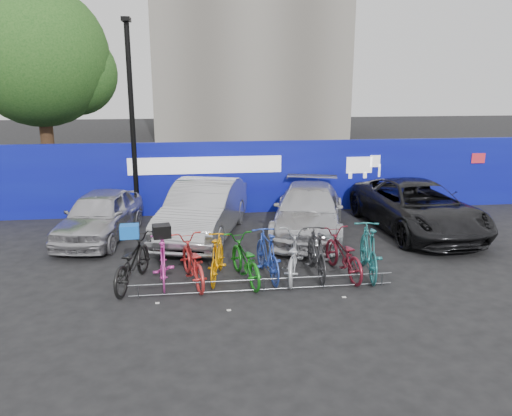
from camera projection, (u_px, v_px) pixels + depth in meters
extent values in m
plane|color=black|center=(260.00, 281.00, 11.13)|extent=(100.00, 100.00, 0.00)
cube|color=#0A0D8E|center=(236.00, 177.00, 16.60)|extent=(22.00, 0.15, 2.40)
cube|color=white|center=(206.00, 165.00, 16.27)|extent=(5.00, 0.02, 0.55)
cube|color=white|center=(359.00, 165.00, 16.93)|extent=(1.20, 0.02, 0.90)
cube|color=red|center=(478.00, 158.00, 17.41)|extent=(0.50, 0.02, 0.35)
cylinder|color=#382314|center=(48.00, 142.00, 19.39)|extent=(0.50, 0.50, 4.00)
sphere|color=#184616|center=(39.00, 57.00, 18.59)|extent=(5.20, 5.20, 5.20)
sphere|color=#184616|center=(75.00, 73.00, 19.18)|extent=(3.20, 3.20, 3.20)
cylinder|color=black|center=(133.00, 126.00, 15.18)|extent=(0.16, 0.16, 6.00)
cube|color=black|center=(126.00, 19.00, 14.43)|extent=(0.25, 0.50, 0.12)
cylinder|color=#595B60|center=(264.00, 279.00, 10.48)|extent=(5.60, 0.03, 0.03)
cylinder|color=#595B60|center=(264.00, 289.00, 10.54)|extent=(5.60, 0.03, 0.03)
cylinder|color=#595B60|center=(138.00, 292.00, 10.20)|extent=(0.03, 0.03, 0.28)
cylinder|color=#595B60|center=(202.00, 288.00, 10.36)|extent=(0.03, 0.03, 0.28)
cylinder|color=#595B60|center=(264.00, 285.00, 10.52)|extent=(0.03, 0.03, 0.28)
cylinder|color=#595B60|center=(324.00, 282.00, 10.67)|extent=(0.03, 0.03, 0.28)
cylinder|color=#595B60|center=(382.00, 279.00, 10.83)|extent=(0.03, 0.03, 0.28)
imported|color=#B5B4BA|center=(100.00, 215.00, 13.94)|extent=(2.31, 4.23, 1.36)
imported|color=#A4A5A9|center=(203.00, 210.00, 14.07)|extent=(2.94, 5.08, 1.58)
imported|color=silver|center=(309.00, 211.00, 14.38)|extent=(3.15, 5.12, 1.38)
imported|color=black|center=(417.00, 207.00, 14.64)|extent=(2.71, 5.40, 1.47)
imported|color=black|center=(131.00, 261.00, 10.76)|extent=(1.17, 2.17, 1.08)
imported|color=#E03BAD|center=(163.00, 260.00, 10.87)|extent=(0.60, 1.78, 1.05)
imported|color=red|center=(192.00, 261.00, 10.87)|extent=(1.08, 2.03, 1.01)
imported|color=orange|center=(217.00, 258.00, 11.09)|extent=(0.81, 1.76, 1.02)
imported|color=#147115|center=(245.00, 260.00, 10.98)|extent=(1.04, 1.98, 0.99)
imported|color=#2643AE|center=(267.00, 254.00, 11.18)|extent=(0.74, 1.88, 1.10)
imported|color=#B5B9BE|center=(292.00, 256.00, 11.22)|extent=(1.14, 2.04, 1.02)
imported|color=#272729|center=(317.00, 253.00, 11.30)|extent=(0.56, 1.84, 1.10)
imported|color=maroon|center=(343.00, 254.00, 11.32)|extent=(0.93, 2.01, 1.02)
imported|color=#216F72|center=(369.00, 250.00, 11.31)|extent=(0.88, 2.06, 1.20)
cube|color=blue|center=(130.00, 231.00, 10.59)|extent=(0.41, 0.32, 0.28)
cube|color=black|center=(162.00, 231.00, 10.71)|extent=(0.43, 0.40, 0.28)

